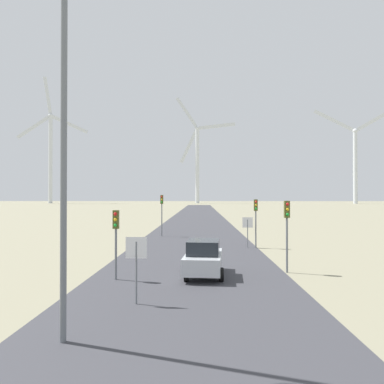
% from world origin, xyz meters
% --- Properties ---
extents(road_surface, '(10.00, 240.00, 0.01)m').
position_xyz_m(road_surface, '(0.00, 48.00, 0.00)').
color(road_surface, '#38383D').
rests_on(road_surface, ground).
extents(streetlamp, '(2.94, 0.32, 10.75)m').
position_xyz_m(streetlamp, '(-3.30, 7.52, 6.64)').
color(streetlamp, slate).
rests_on(streetlamp, ground).
extents(stop_sign_near, '(0.81, 0.07, 2.52)m').
position_xyz_m(stop_sign_near, '(-1.89, 11.20, 1.76)').
color(stop_sign_near, slate).
rests_on(stop_sign_near, ground).
extents(stop_sign_far, '(0.81, 0.07, 2.39)m').
position_xyz_m(stop_sign_far, '(4.24, 26.66, 1.67)').
color(stop_sign_far, slate).
rests_on(stop_sign_far, ground).
extents(traffic_light_post_near_left, '(0.28, 0.33, 3.37)m').
position_xyz_m(traffic_light_post_near_left, '(-3.59, 15.26, 2.48)').
color(traffic_light_post_near_left, slate).
rests_on(traffic_light_post_near_left, ground).
extents(traffic_light_post_near_right, '(0.28, 0.34, 3.81)m').
position_xyz_m(traffic_light_post_near_right, '(5.11, 17.09, 2.79)').
color(traffic_light_post_near_right, slate).
rests_on(traffic_light_post_near_right, ground).
extents(traffic_light_post_mid_left, '(0.28, 0.33, 4.17)m').
position_xyz_m(traffic_light_post_mid_left, '(-3.37, 34.87, 3.05)').
color(traffic_light_post_mid_left, slate).
rests_on(traffic_light_post_mid_left, ground).
extents(traffic_light_post_mid_right, '(0.28, 0.34, 3.80)m').
position_xyz_m(traffic_light_post_mid_right, '(4.87, 26.59, 2.79)').
color(traffic_light_post_mid_right, slate).
rests_on(traffic_light_post_mid_right, ground).
extents(car_approaching, '(2.11, 4.23, 1.83)m').
position_xyz_m(car_approaching, '(0.68, 16.21, 0.91)').
color(car_approaching, '#B7BCC1').
rests_on(car_approaching, ground).
extents(wind_turbine_far_left, '(34.87, 16.90, 71.49)m').
position_xyz_m(wind_turbine_far_left, '(-84.32, 206.71, 30.76)').
color(wind_turbine_far_left, silver).
rests_on(wind_turbine_far_left, ground).
extents(wind_turbine_left, '(33.87, 7.84, 61.57)m').
position_xyz_m(wind_turbine_left, '(-1.14, 211.01, 27.18)').
color(wind_turbine_left, silver).
rests_on(wind_turbine_left, ground).
extents(wind_turbine_center, '(40.44, 15.65, 52.47)m').
position_xyz_m(wind_turbine_center, '(83.93, 199.76, 25.45)').
color(wind_turbine_center, silver).
rests_on(wind_turbine_center, ground).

